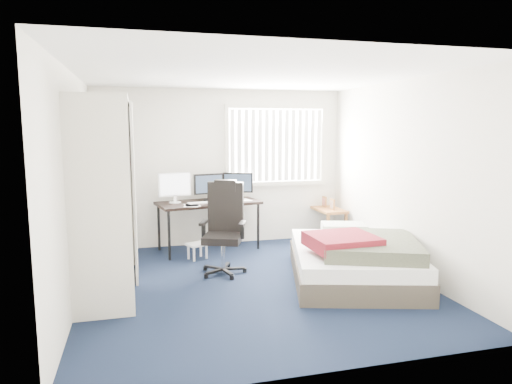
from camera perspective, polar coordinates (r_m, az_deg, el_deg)
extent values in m
plane|color=black|center=(5.66, -0.20, -11.46)|extent=(4.20, 4.20, 0.00)
plane|color=silver|center=(7.42, -4.27, 3.06)|extent=(4.00, 0.00, 4.00)
plane|color=silver|center=(3.41, 8.65, -2.89)|extent=(4.00, 0.00, 4.00)
plane|color=silver|center=(5.25, -21.85, 0.45)|extent=(0.00, 4.20, 4.20)
plane|color=silver|center=(6.18, 18.05, 1.70)|extent=(0.00, 4.20, 4.20)
plane|color=white|center=(5.37, -0.22, 14.55)|extent=(4.20, 4.20, 0.00)
cube|color=white|center=(7.59, 2.46, 5.84)|extent=(1.60, 0.02, 1.20)
cube|color=beige|center=(7.56, 2.56, 10.60)|extent=(1.72, 0.06, 0.06)
cube|color=beige|center=(7.61, 2.50, 1.09)|extent=(1.72, 0.06, 0.06)
cube|color=white|center=(7.53, 2.59, 5.82)|extent=(1.60, 0.04, 1.16)
cube|color=beige|center=(4.65, -18.99, -2.19)|extent=(0.60, 0.04, 2.20)
cube|color=beige|center=(6.43, -17.83, 0.59)|extent=(0.60, 0.04, 2.20)
cube|color=beige|center=(5.49, -18.83, 10.85)|extent=(0.60, 1.80, 0.04)
cube|color=beige|center=(5.48, -18.65, 6.89)|extent=(0.56, 1.74, 0.03)
cylinder|color=silver|center=(5.49, -18.59, 5.63)|extent=(0.03, 1.72, 0.03)
cube|color=#26262B|center=(5.42, -18.45, 0.84)|extent=(0.38, 1.10, 0.90)
cube|color=beige|center=(5.97, -14.99, 0.16)|extent=(0.03, 0.90, 2.20)
cube|color=white|center=(5.03, -19.06, 8.34)|extent=(0.38, 0.30, 0.24)
cube|color=gray|center=(5.53, -18.67, 8.19)|extent=(0.34, 0.28, 0.22)
cube|color=black|center=(7.07, -5.96, -1.37)|extent=(1.65, 1.00, 0.04)
cylinder|color=black|center=(6.66, -10.80, -5.40)|extent=(0.04, 0.04, 0.72)
cylinder|color=black|center=(7.23, -12.05, -4.37)|extent=(0.04, 0.04, 0.72)
cylinder|color=black|center=(7.15, 0.28, -4.33)|extent=(0.04, 0.04, 0.72)
cylinder|color=black|center=(7.68, -1.69, -3.47)|extent=(0.04, 0.04, 0.72)
cube|color=white|center=(7.00, -10.14, 0.93)|extent=(0.50, 0.13, 0.36)
cube|color=white|center=(7.00, -10.14, 0.93)|extent=(0.44, 0.09, 0.31)
cube|color=black|center=(7.16, -5.95, 1.01)|extent=(0.48, 0.12, 0.32)
cube|color=#1E2838|center=(7.16, -5.95, 1.01)|extent=(0.42, 0.09, 0.27)
cube|color=black|center=(7.30, -2.28, 1.18)|extent=(0.48, 0.12, 0.32)
cube|color=#1E2838|center=(7.30, -2.28, 1.18)|extent=(0.42, 0.09, 0.27)
cube|color=white|center=(6.92, -6.87, -1.35)|extent=(0.42, 0.22, 0.02)
cube|color=black|center=(7.03, -4.50, -1.15)|extent=(0.08, 0.11, 0.02)
cylinder|color=silver|center=(7.12, -3.50, -0.47)|extent=(0.08, 0.08, 0.16)
cube|color=white|center=(7.07, -5.96, -1.20)|extent=(0.35, 0.33, 0.00)
cube|color=black|center=(6.06, -4.12, -9.58)|extent=(0.73, 0.73, 0.11)
cylinder|color=silver|center=(6.01, -4.14, -7.78)|extent=(0.06, 0.06, 0.38)
cube|color=black|center=(5.95, -4.16, -5.77)|extent=(0.61, 0.61, 0.09)
cube|color=black|center=(6.08, -3.81, -1.83)|extent=(0.47, 0.26, 0.66)
cube|color=black|center=(6.04, -3.83, 0.81)|extent=(0.30, 0.21, 0.15)
cube|color=black|center=(5.96, -6.59, -3.83)|extent=(0.16, 0.27, 0.04)
cube|color=black|center=(5.87, -1.73, -3.97)|extent=(0.16, 0.27, 0.04)
cube|color=white|center=(6.69, -7.35, -6.49)|extent=(0.36, 0.33, 0.03)
cylinder|color=white|center=(6.61, -7.75, -7.71)|extent=(0.03, 0.03, 0.21)
cylinder|color=white|center=(6.73, -8.44, -7.43)|extent=(0.03, 0.03, 0.21)
cylinder|color=white|center=(6.72, -6.21, -7.43)|extent=(0.03, 0.03, 0.21)
cylinder|color=white|center=(6.84, -6.92, -7.15)|extent=(0.03, 0.03, 0.21)
cube|color=brown|center=(7.79, 8.91, -2.13)|extent=(0.43, 0.82, 0.04)
cube|color=brown|center=(7.46, 8.97, -4.73)|extent=(0.04, 0.04, 0.51)
cube|color=brown|center=(8.09, 6.72, -3.68)|extent=(0.04, 0.04, 0.51)
cube|color=brown|center=(7.60, 11.14, -4.54)|extent=(0.04, 0.04, 0.51)
cube|color=brown|center=(8.22, 8.76, -3.53)|extent=(0.04, 0.04, 0.51)
cube|color=brown|center=(7.61, 9.52, -1.53)|extent=(0.03, 0.14, 0.18)
cube|color=brown|center=(7.87, 8.54, -1.19)|extent=(0.03, 0.14, 0.18)
cube|color=#3B342A|center=(5.95, 11.95, -9.37)|extent=(1.94, 2.28, 0.25)
cube|color=white|center=(5.90, 12.00, -7.47)|extent=(1.89, 2.23, 0.18)
cube|color=#B7BFB0|center=(6.52, 10.92, -4.52)|extent=(0.69, 0.55, 0.14)
cube|color=#35382A|center=(5.65, 14.02, -6.58)|extent=(1.47, 1.53, 0.18)
cube|color=#601015|center=(5.47, 10.68, -6.12)|extent=(0.77, 0.73, 0.16)
cube|color=tan|center=(5.12, -17.72, -12.41)|extent=(0.43, 0.38, 0.27)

